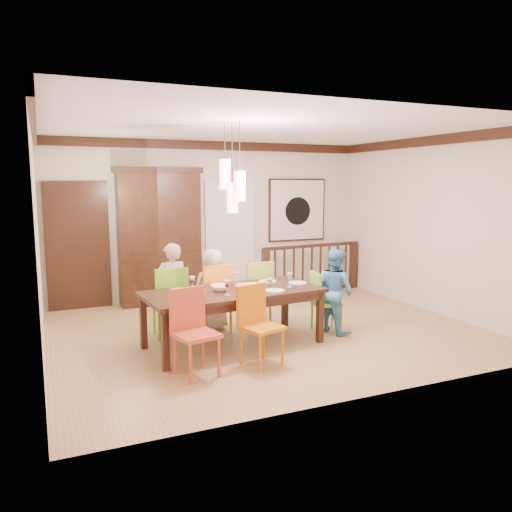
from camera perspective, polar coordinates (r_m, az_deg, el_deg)
name	(u,v)px	position (r m, az deg, el deg)	size (l,w,h in m)	color
floor	(267,330)	(7.40, 1.21, -8.46)	(6.00, 6.00, 0.00)	#A58350
ceiling	(267,128)	(7.12, 1.28, 14.47)	(6.00, 6.00, 0.00)	white
wall_back	(211,220)	(9.44, -5.11, 4.13)	(6.00, 6.00, 0.00)	beige
wall_left	(38,242)	(6.48, -23.67, 1.52)	(5.00, 5.00, 0.00)	beige
wall_right	(431,225)	(8.80, 19.33, 3.38)	(5.00, 5.00, 0.00)	beige
crown_molding	(267,133)	(7.12, 1.28, 13.83)	(6.00, 5.00, 0.16)	black
panel_door	(78,248)	(8.97, -19.68, 0.88)	(1.04, 0.07, 2.24)	black
white_doorway	(230,240)	(9.56, -3.02, 1.80)	(0.97, 0.05, 2.22)	silver
painting	(297,210)	(10.11, 4.72, 5.26)	(1.25, 0.06, 1.25)	black
pendant_cluster	(232,186)	(6.41, -2.72, 8.03)	(0.27, 0.21, 1.14)	#E54468
dining_table	(233,296)	(6.57, -2.63, -4.55)	(2.41, 1.26, 0.75)	black
chair_far_left	(169,296)	(7.08, -9.91, -4.56)	(0.46, 0.46, 1.00)	#69BB22
chair_far_mid	(214,292)	(7.27, -4.77, -4.13)	(0.46, 0.46, 1.00)	orange
chair_far_right	(254,288)	(7.53, -0.24, -3.70)	(0.49, 0.49, 0.99)	#9DBA32
chair_near_left	(196,327)	(5.61, -6.85, -8.10)	(0.53, 0.53, 0.98)	#B34426
chair_near_mid	(262,321)	(5.89, 0.67, -7.39)	(0.53, 0.53, 0.95)	#C26B0B
chair_end_right	(327,298)	(7.30, 8.08, -4.72)	(0.45, 0.45, 0.87)	#74C82D
china_hutch	(159,236)	(8.99, -10.98, 2.25)	(1.53, 0.46, 2.41)	black
balustrade	(312,268)	(9.81, 6.39, -1.32)	(2.20, 0.27, 0.96)	black
person_far_left	(172,289)	(7.17, -9.59, -3.73)	(0.48, 0.31, 1.31)	beige
person_far_mid	(212,289)	(7.33, -5.01, -3.81)	(0.59, 0.38, 1.20)	beige
person_end_right	(335,291)	(7.27, 9.05, -3.92)	(0.59, 0.46, 1.22)	#438FBC
serving_bowl	(250,288)	(6.49, -0.72, -3.65)	(0.33, 0.33, 0.08)	gold
small_bowl	(220,288)	(6.50, -4.15, -3.72)	(0.22, 0.22, 0.07)	white
cup_left	(201,292)	(6.24, -6.31, -4.17)	(0.11, 0.11, 0.09)	silver
cup_right	(270,282)	(6.88, 1.58, -2.94)	(0.10, 0.10, 0.09)	silver
plate_far_left	(180,290)	(6.58, -8.72, -3.88)	(0.26, 0.26, 0.01)	white
plate_far_mid	(220,285)	(6.83, -4.12, -3.35)	(0.26, 0.26, 0.01)	white
plate_far_right	(267,281)	(7.08, 1.28, -2.92)	(0.26, 0.26, 0.01)	white
plate_near_left	(183,299)	(6.10, -8.37, -4.86)	(0.26, 0.26, 0.01)	white
plate_near_mid	(275,291)	(6.48, 2.14, -3.98)	(0.26, 0.26, 0.01)	white
plate_end_right	(298,283)	(7.00, 4.81, -3.08)	(0.26, 0.26, 0.01)	white
wine_glass_a	(192,284)	(6.54, -7.29, -3.14)	(0.08, 0.08, 0.19)	#590C19
wine_glass_b	(236,279)	(6.80, -2.25, -2.64)	(0.08, 0.08, 0.19)	silver
wine_glass_c	(227,288)	(6.25, -3.31, -3.64)	(0.08, 0.08, 0.19)	#590C19
wine_glass_d	(290,280)	(6.74, 3.87, -2.75)	(0.08, 0.08, 0.19)	silver
napkin	(244,296)	(6.20, -1.33, -4.56)	(0.18, 0.14, 0.01)	#D83359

